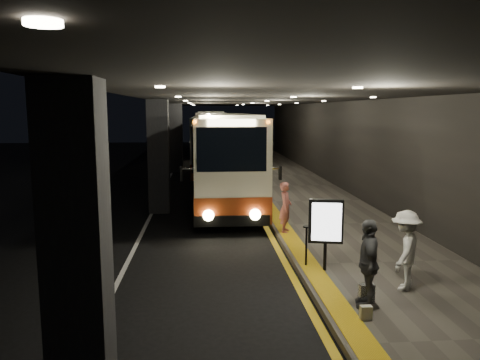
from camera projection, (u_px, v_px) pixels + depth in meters
name	position (u px, v px, depth m)	size (l,w,h in m)	color
ground	(197.00, 238.00, 14.69)	(90.00, 90.00, 0.00)	black
lane_line_white	(155.00, 207.00, 19.48)	(0.12, 50.00, 0.01)	silver
kerb_stripe_yellow	(254.00, 205.00, 19.80)	(0.18, 50.00, 0.01)	gold
sidewalk	(310.00, 202.00, 19.97)	(4.50, 50.00, 0.15)	#514C44
tactile_strip	(266.00, 201.00, 19.81)	(0.50, 50.00, 0.01)	gold
terminal_wall	(364.00, 134.00, 19.71)	(0.10, 50.00, 6.00)	black
support_columns	(159.00, 156.00, 18.19)	(0.80, 24.80, 4.40)	black
canopy	(258.00, 95.00, 19.13)	(9.00, 50.00, 0.40)	black
coach_main	(224.00, 161.00, 20.27)	(2.57, 11.98, 3.72)	#EBE3C5
coach_second	(214.00, 147.00, 29.45)	(2.73, 11.40, 3.56)	#EBE3C5
coach_third	(211.00, 134.00, 43.22)	(2.68, 12.05, 3.78)	#EBE3C5
passenger_boarding	(286.00, 207.00, 14.74)	(0.58, 0.38, 1.60)	#AC5A50
passenger_waiting_white	(405.00, 250.00, 10.01)	(1.12, 0.52, 1.73)	silver
passenger_waiting_grey	(368.00, 263.00, 9.11)	(1.03, 0.53, 1.76)	#4B4C50
bag_polka	(367.00, 293.00, 9.41)	(0.30, 0.13, 0.37)	black
bag_plain	(366.00, 313.00, 8.61)	(0.21, 0.12, 0.27)	beige
info_sign	(326.00, 223.00, 11.12)	(0.83, 0.27, 1.74)	black
stanchion_post	(306.00, 246.00, 11.57)	(0.05, 0.05, 0.99)	black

